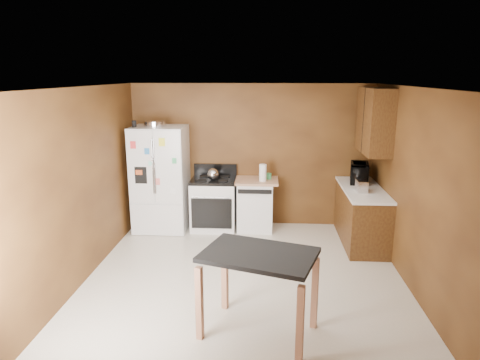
# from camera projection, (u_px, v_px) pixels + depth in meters

# --- Properties ---
(floor) EXTENTS (4.50, 4.50, 0.00)m
(floor) POSITION_uv_depth(u_px,v_px,m) (244.00, 280.00, 5.67)
(floor) COLOR beige
(floor) RESTS_ON ground
(ceiling) EXTENTS (4.50, 4.50, 0.00)m
(ceiling) POSITION_uv_depth(u_px,v_px,m) (245.00, 87.00, 5.07)
(ceiling) COLOR white
(ceiling) RESTS_ON ground
(wall_back) EXTENTS (4.20, 0.00, 4.20)m
(wall_back) POSITION_uv_depth(u_px,v_px,m) (251.00, 156.00, 7.55)
(wall_back) COLOR brown
(wall_back) RESTS_ON ground
(wall_front) EXTENTS (4.20, 0.00, 4.20)m
(wall_front) POSITION_uv_depth(u_px,v_px,m) (229.00, 268.00, 3.19)
(wall_front) COLOR brown
(wall_front) RESTS_ON ground
(wall_left) EXTENTS (0.00, 4.50, 4.50)m
(wall_left) POSITION_uv_depth(u_px,v_px,m) (82.00, 186.00, 5.50)
(wall_left) COLOR brown
(wall_left) RESTS_ON ground
(wall_right) EXTENTS (0.00, 4.50, 4.50)m
(wall_right) POSITION_uv_depth(u_px,v_px,m) (416.00, 192.00, 5.24)
(wall_right) COLOR brown
(wall_right) RESTS_ON ground
(roasting_pan) EXTENTS (0.36, 0.36, 0.09)m
(roasting_pan) POSITION_uv_depth(u_px,v_px,m) (155.00, 124.00, 7.11)
(roasting_pan) COLOR silver
(roasting_pan) RESTS_ON refrigerator
(pen_cup) EXTENTS (0.07, 0.07, 0.11)m
(pen_cup) POSITION_uv_depth(u_px,v_px,m) (134.00, 124.00, 7.01)
(pen_cup) COLOR black
(pen_cup) RESTS_ON refrigerator
(kettle) EXTENTS (0.20, 0.20, 0.20)m
(kettle) POSITION_uv_depth(u_px,v_px,m) (213.00, 174.00, 7.25)
(kettle) COLOR silver
(kettle) RESTS_ON gas_range
(paper_towel) EXTENTS (0.14, 0.14, 0.29)m
(paper_towel) POSITION_uv_depth(u_px,v_px,m) (263.00, 173.00, 7.21)
(paper_towel) COLOR white
(paper_towel) RESTS_ON dishwasher
(green_canister) EXTENTS (0.10, 0.10, 0.10)m
(green_canister) POSITION_uv_depth(u_px,v_px,m) (269.00, 176.00, 7.37)
(green_canister) COLOR #42AC65
(green_canister) RESTS_ON dishwasher
(toaster) EXTENTS (0.15, 0.25, 0.18)m
(toaster) POSITION_uv_depth(u_px,v_px,m) (362.00, 186.00, 6.53)
(toaster) COLOR silver
(toaster) RESTS_ON right_cabinets
(microwave) EXTENTS (0.44, 0.58, 0.29)m
(microwave) POSITION_uv_depth(u_px,v_px,m) (359.00, 174.00, 7.09)
(microwave) COLOR black
(microwave) RESTS_ON right_cabinets
(refrigerator) EXTENTS (0.90, 0.80, 1.80)m
(refrigerator) POSITION_uv_depth(u_px,v_px,m) (161.00, 179.00, 7.35)
(refrigerator) COLOR white
(refrigerator) RESTS_ON ground
(gas_range) EXTENTS (0.76, 0.68, 1.10)m
(gas_range) POSITION_uv_depth(u_px,v_px,m) (214.00, 203.00, 7.46)
(gas_range) COLOR white
(gas_range) RESTS_ON ground
(dishwasher) EXTENTS (0.78, 0.63, 0.89)m
(dishwasher) POSITION_uv_depth(u_px,v_px,m) (255.00, 204.00, 7.44)
(dishwasher) COLOR white
(dishwasher) RESTS_ON ground
(right_cabinets) EXTENTS (0.63, 1.58, 2.45)m
(right_cabinets) POSITION_uv_depth(u_px,v_px,m) (365.00, 187.00, 6.77)
(right_cabinets) COLOR brown
(right_cabinets) RESTS_ON ground
(island) EXTENTS (1.29, 1.05, 0.91)m
(island) POSITION_uv_depth(u_px,v_px,m) (259.00, 266.00, 4.34)
(island) COLOR black
(island) RESTS_ON ground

